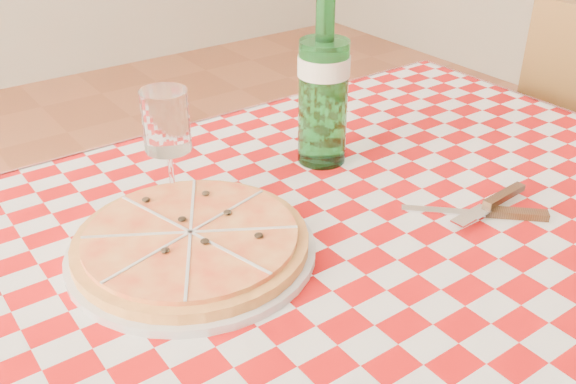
# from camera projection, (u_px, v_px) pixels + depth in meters

# --- Properties ---
(dining_table) EXTENTS (1.20, 0.80, 0.75)m
(dining_table) POSITION_uv_depth(u_px,v_px,m) (326.00, 307.00, 0.87)
(dining_table) COLOR brown
(dining_table) RESTS_ON ground
(tablecloth) EXTENTS (1.30, 0.90, 0.01)m
(tablecloth) POSITION_uv_depth(u_px,v_px,m) (328.00, 250.00, 0.82)
(tablecloth) COLOR #960909
(tablecloth) RESTS_ON dining_table
(pizza_plate) EXTENTS (0.38, 0.38, 0.04)m
(pizza_plate) POSITION_uv_depth(u_px,v_px,m) (191.00, 240.00, 0.80)
(pizza_plate) COLOR #BA843E
(pizza_plate) RESTS_ON tablecloth
(water_bottle) EXTENTS (0.09, 0.09, 0.28)m
(water_bottle) POSITION_uv_depth(u_px,v_px,m) (324.00, 75.00, 0.96)
(water_bottle) COLOR #196725
(water_bottle) RESTS_ON tablecloth
(wine_glass) EXTENTS (0.07, 0.07, 0.17)m
(wine_glass) POSITION_uv_depth(u_px,v_px,m) (169.00, 147.00, 0.88)
(wine_glass) COLOR white
(wine_glass) RESTS_ON tablecloth
(cutlery) EXTENTS (0.25, 0.23, 0.02)m
(cutlery) POSITION_uv_depth(u_px,v_px,m) (486.00, 208.00, 0.88)
(cutlery) COLOR silver
(cutlery) RESTS_ON tablecloth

